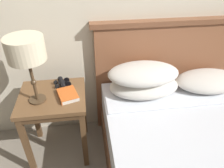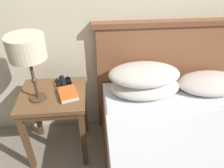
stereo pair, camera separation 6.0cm
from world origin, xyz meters
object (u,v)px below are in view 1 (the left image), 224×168
(bed, at_px, (200,165))
(binoculars_pair, at_px, (62,83))
(table_lamp, at_px, (26,51))
(book_on_nightstand, at_px, (67,95))
(nightstand, at_px, (54,105))

(bed, bearing_deg, binoculars_pair, 144.89)
(table_lamp, distance_m, book_on_nightstand, 0.47)
(table_lamp, relative_size, binoculars_pair, 3.17)
(table_lamp, xyz_separation_m, book_on_nightstand, (0.23, 0.01, -0.41))
(nightstand, relative_size, binoculars_pair, 3.99)
(nightstand, xyz_separation_m, bed, (1.07, -0.57, -0.23))
(nightstand, distance_m, table_lamp, 0.54)
(nightstand, bearing_deg, book_on_nightstand, -15.05)
(book_on_nightstand, bearing_deg, binoculars_pair, 106.81)
(book_on_nightstand, bearing_deg, bed, -29.40)
(bed, relative_size, binoculars_pair, 11.74)
(bed, height_order, table_lamp, table_lamp)
(nightstand, relative_size, book_on_nightstand, 2.97)
(nightstand, relative_size, table_lamp, 1.26)
(binoculars_pair, bearing_deg, table_lamp, -134.84)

